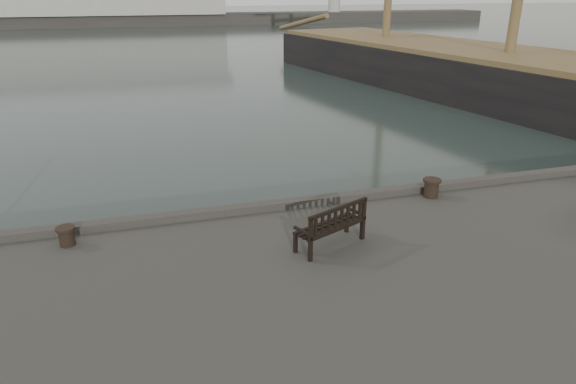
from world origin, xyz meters
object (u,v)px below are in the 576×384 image
(bench, at_px, (331,233))
(bollard_right, at_px, (431,188))
(tall_ship_main, at_px, (504,87))
(bollard_left, at_px, (66,236))

(bench, relative_size, bollard_right, 3.51)
(tall_ship_main, bearing_deg, bench, -146.23)
(bench, distance_m, tall_ship_main, 25.72)
(bench, xyz_separation_m, bollard_right, (3.41, 1.78, -0.05))
(bollard_right, bearing_deg, tall_ship_main, 47.20)
(bollard_left, xyz_separation_m, bollard_right, (8.60, 0.20, 0.03))
(bench, xyz_separation_m, tall_ship_main, (18.39, 17.96, -1.03))
(bollard_right, distance_m, tall_ship_main, 22.07)
(bench, bearing_deg, tall_ship_main, 21.12)
(bench, bearing_deg, bollard_right, 4.35)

